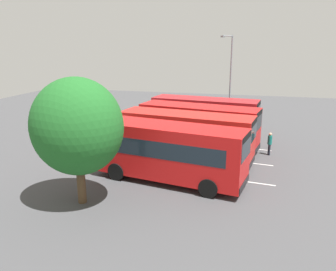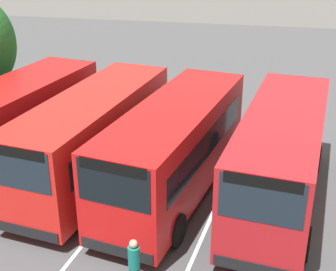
{
  "view_description": "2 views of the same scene",
  "coord_description": "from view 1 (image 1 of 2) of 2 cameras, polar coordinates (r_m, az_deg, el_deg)",
  "views": [
    {
      "loc": [
        4.89,
        -23.48,
        8.03
      ],
      "look_at": [
        -1.22,
        0.03,
        1.42
      ],
      "focal_mm": 35.95,
      "sensor_mm": 36.0,
      "label": 1
    },
    {
      "loc": [
        15.87,
        4.62,
        9.18
      ],
      "look_at": [
        -1.37,
        0.97,
        1.33
      ],
      "focal_mm": 50.63,
      "sensor_mm": 36.0,
      "label": 2
    }
  ],
  "objects": [
    {
      "name": "bus_far_left",
      "position": [
        19.98,
        0.13,
        -2.62
      ],
      "size": [
        9.48,
        4.1,
        3.47
      ],
      "rotation": [
        0.0,
        0.0,
        -0.18
      ],
      "color": "red",
      "rests_on": "ground"
    },
    {
      "name": "bus_center_right",
      "position": [
        26.23,
        5.24,
        1.65
      ],
      "size": [
        9.48,
        4.14,
        3.47
      ],
      "rotation": [
        0.0,
        0.0,
        -0.18
      ],
      "color": "red",
      "rests_on": "ground"
    },
    {
      "name": "lane_stripe_inner_right",
      "position": [
        28.55,
        4.12,
        -1.16
      ],
      "size": [
        12.86,
        1.58,
        0.01
      ],
      "primitive_type": "cube",
      "rotation": [
        0.0,
        0.0,
        -0.11
      ],
      "color": "silver",
      "rests_on": "ground"
    },
    {
      "name": "pedestrian",
      "position": [
        26.13,
        16.87,
        -1.04
      ],
      "size": [
        0.41,
        0.41,
        1.72
      ],
      "rotation": [
        0.0,
        0.0,
        3.47
      ],
      "color": "#232833",
      "rests_on": "ground"
    },
    {
      "name": "lane_stripe_inner_left",
      "position": [
        25.29,
        2.67,
        -3.31
      ],
      "size": [
        12.86,
        1.58,
        0.01
      ],
      "primitive_type": "cube",
      "rotation": [
        0.0,
        0.0,
        -0.11
      ],
      "color": "silver",
      "rests_on": "ground"
    },
    {
      "name": "ground_plane",
      "position": [
        25.29,
        2.67,
        -3.32
      ],
      "size": [
        65.38,
        65.38,
        0.0
      ],
      "primitive_type": "plane",
      "color": "#424244"
    },
    {
      "name": "street_lamp",
      "position": [
        32.81,
        10.41,
        9.8
      ],
      "size": [
        0.9,
        2.77,
        8.86
      ],
      "rotation": [
        0.0,
        0.0,
        -1.83
      ],
      "color": "gray",
      "rests_on": "ground"
    },
    {
      "name": "bus_far_right",
      "position": [
        29.81,
        6.27,
        3.27
      ],
      "size": [
        9.43,
        3.69,
        3.47
      ],
      "rotation": [
        0.0,
        0.0,
        -0.13
      ],
      "color": "#AD191E",
      "rests_on": "ground"
    },
    {
      "name": "bus_center_left",
      "position": [
        23.24,
        3.08,
        -0.08
      ],
      "size": [
        9.45,
        3.8,
        3.47
      ],
      "rotation": [
        0.0,
        0.0,
        -0.14
      ],
      "color": "red",
      "rests_on": "ground"
    },
    {
      "name": "depot_tree",
      "position": [
        17.22,
        -15.15,
        1.43
      ],
      "size": [
        4.67,
        4.2,
        6.55
      ],
      "color": "#4C3823",
      "rests_on": "ground"
    },
    {
      "name": "lane_stripe_outer_left",
      "position": [
        22.1,
        0.78,
        -6.09
      ],
      "size": [
        12.86,
        1.58,
        0.01
      ],
      "primitive_type": "cube",
      "rotation": [
        0.0,
        0.0,
        -0.11
      ],
      "color": "silver",
      "rests_on": "ground"
    }
  ]
}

